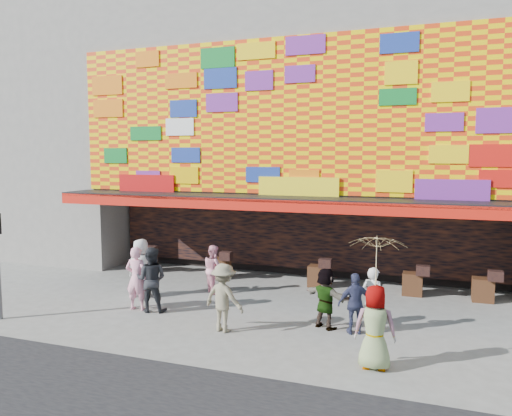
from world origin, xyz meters
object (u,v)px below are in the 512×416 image
Objects in this scene: parasol at (377,261)px; ped_d at (224,298)px; ped_b at (137,278)px; ped_g at (375,327)px; ped_f at (326,298)px; ped_h at (373,299)px; ped_i at (214,269)px; ped_e at (356,304)px; ped_a at (141,268)px; ped_c at (151,279)px.

ped_d is at bearing 165.50° from parasol.
ped_g is (6.73, -1.72, -0.03)m from ped_b.
ped_g reaches higher than ped_f.
ped_i is at bearing 2.48° from ped_h.
ped_i is (1.28, 2.35, -0.14)m from ped_b.
ped_e is 0.86× the size of ped_g.
ped_b is (0.62, -1.19, 0.01)m from ped_a.
ped_b is 1.18× the size of ped_i.
ped_b is 1.04× the size of ped_g.
ped_f reaches higher than ped_e.
ped_i is (-5.45, 4.08, -0.11)m from ped_g.
parasol is at bearing 159.93° from ped_b.
ped_e is at bearing 175.83° from ped_b.
ped_e is at bearing 109.58° from parasol.
ped_a is 1.18× the size of ped_i.
ped_h is at bearing -146.36° from ped_d.
ped_c reaches higher than ped_i.
ped_a reaches higher than ped_g.
ped_i is at bearing 0.47° from ped_f.
ped_e is at bearing -160.98° from ped_i.
ped_a is 8.02m from parasol.
ped_h is at bearing -156.21° from ped_i.
ped_c is (0.45, 0.03, 0.00)m from ped_b.
ped_h is 5.47m from ped_i.
ped_c is at bearing -3.38° from ped_d.
ped_f is at bearing -141.39° from ped_d.
ped_g is at bearing 159.93° from ped_b.
ped_b is at bearing 105.02° from ped_i.
ped_i is at bearing -41.48° from ped_g.
ped_g is at bearing 120.05° from ped_h.
ped_g is at bearing 0.00° from parasol.
ped_h reaches higher than ped_i.
parasol reaches higher than ped_i.
ped_h is 1.06× the size of ped_i.
parasol reaches higher than ped_f.
ped_d is at bearing 160.10° from ped_b.
ped_d is 1.13× the size of ped_e.
ped_b is 7.07m from parasol.
ped_b reaches higher than ped_i.
parasol is at bearing 179.28° from ped_d.
ped_c is at bearing 177.81° from ped_b.
ped_c is at bearing 164.42° from parasol.
ped_f is at bearing 31.18° from ped_h.
parasol reaches higher than ped_a.
ped_e is (6.06, 0.16, -0.15)m from ped_b.
parasol reaches higher than ped_d.
ped_a is 0.99× the size of ped_c.
ped_c reaches higher than ped_b.
ped_c is at bearing 123.53° from ped_a.
ped_c is 1.04× the size of ped_g.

